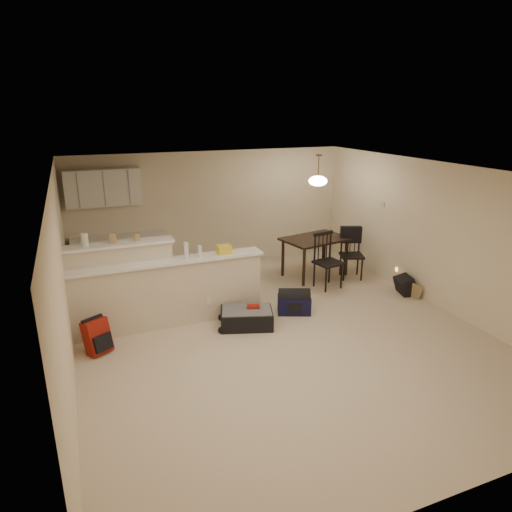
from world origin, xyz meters
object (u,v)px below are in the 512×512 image
dining_table (315,243)px  red_backpack (97,336)px  dining_chair_near (328,261)px  suitcase (247,318)px  dining_chair_far (352,254)px  navy_duffel (294,305)px  black_daypack (405,285)px  pendant_lamp (318,180)px

dining_table → red_backpack: dining_table is taller
dining_chair_near → suitcase: 2.32m
dining_table → suitcase: (-2.15, -1.66, -0.58)m
dining_table → dining_chair_far: dining_chair_far is taller
dining_chair_near → navy_duffel: (-1.13, -0.81, -0.39)m
navy_duffel → black_daypack: 2.32m
dining_table → black_daypack: size_ratio=3.83×
suitcase → black_daypack: size_ratio=2.17×
pendant_lamp → red_backpack: pendant_lamp is taller
dining_chair_far → suitcase: size_ratio=1.25×
black_daypack → dining_table: bearing=50.8°
pendant_lamp → dining_chair_near: size_ratio=0.57×
pendant_lamp → red_backpack: 5.02m
dining_table → suitcase: dining_table is taller
red_backpack → navy_duffel: 3.21m
dining_chair_far → navy_duffel: bearing=-129.1°
red_backpack → black_daypack: size_ratio=1.32×
dining_chair_near → dining_chair_far: dining_chair_near is taller
black_daypack → dining_chair_near: bearing=69.8°
dining_chair_near → red_backpack: bearing=-177.0°
pendant_lamp → black_daypack: pendant_lamp is taller
suitcase → red_backpack: 2.27m
dining_chair_near → dining_chair_far: 0.77m
pendant_lamp → dining_table: bearing=180.0°
dining_chair_near → red_backpack: dining_chair_near is taller
dining_table → dining_chair_near: size_ratio=1.34×
dining_chair_near → suitcase: size_ratio=1.32×
suitcase → dining_chair_near: bearing=43.3°
dining_table → pendant_lamp: pendant_lamp is taller
pendant_lamp → navy_duffel: size_ratio=1.11×
dining_chair_far → navy_duffel: dining_chair_far is taller
dining_table → dining_chair_near: (-0.09, -0.69, -0.18)m
dining_table → dining_chair_near: bearing=-108.3°
navy_duffel → dining_table: bearing=73.4°
pendant_lamp → dining_chair_far: 1.66m
dining_chair_near → red_backpack: size_ratio=2.17×
pendant_lamp → dining_chair_far: (0.63, -0.41, -1.48)m
black_daypack → dining_chair_far: bearing=37.8°
dining_chair_near → dining_chair_far: size_ratio=1.05×
dining_table → black_daypack: (1.10, -1.52, -0.55)m
dining_chair_near → dining_chair_far: bearing=12.3°
pendant_lamp → red_backpack: (-4.42, -1.63, -1.74)m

